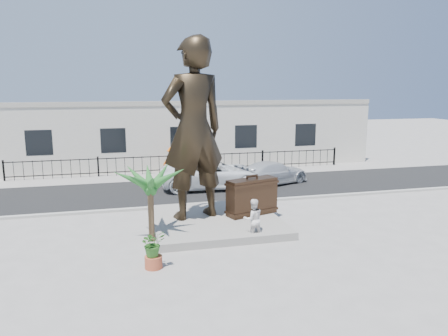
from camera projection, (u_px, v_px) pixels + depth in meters
The scene contains 16 objects.
ground at pixel (237, 236), 16.92m from camera, with size 100.00×100.00×0.00m, color #9E9991.
street at pixel (198, 189), 24.54m from camera, with size 40.00×7.00×0.01m, color black.
curb at pixel (211, 204), 21.19m from camera, with size 40.00×0.25×0.12m, color #A5A399.
far_sidewalk at pixel (186, 175), 28.34m from camera, with size 40.00×2.50×0.02m, color #9E9991.
plinth at pixel (215, 221), 18.20m from camera, with size 5.20×5.20×0.30m, color gray.
fence at pixel (184, 164), 29.00m from camera, with size 22.00×0.10×1.20m, color black.
building at pixel (175, 133), 32.70m from camera, with size 28.00×7.00×4.40m, color silver.
statue at pixel (193, 129), 17.63m from camera, with size 2.68×1.76×7.36m, color black.
suitcase at pixel (252, 197), 18.54m from camera, with size 2.20×0.70×1.55m, color #322115.
tourist at pixel (253, 219), 16.38m from camera, with size 0.76×0.59×1.57m, color white.
car_white at pixel (213, 174), 24.58m from camera, with size 2.72×5.90×1.64m, color white.
car_silver at pixel (273, 173), 25.64m from camera, with size 1.87×4.59×1.33m, color silver.
worker at pixel (172, 161), 28.34m from camera, with size 1.15×0.66×1.77m, color #E45F0C.
palm_tree at pixel (152, 241), 16.37m from camera, with size 1.80×1.80×3.20m, color #215C22, non-canonical shape.
planter at pixel (154, 262), 13.88m from camera, with size 0.56×0.56×0.40m, color #B14D2F.
shrub at pixel (153, 243), 13.77m from camera, with size 0.77×0.66×0.85m, color #2D6320.
Camera 1 is at (-4.44, -15.51, 5.74)m, focal length 35.00 mm.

